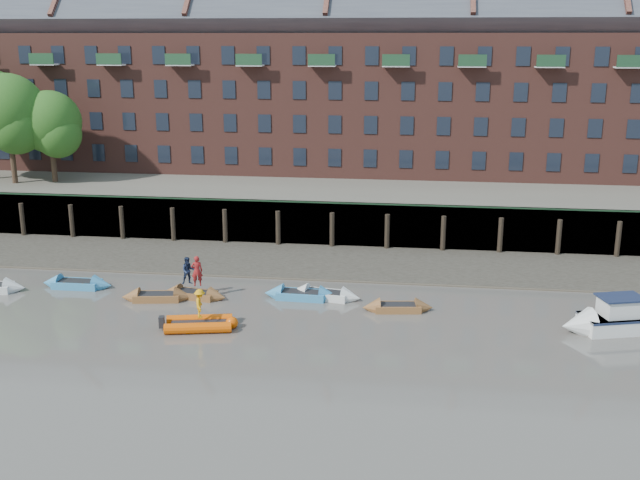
% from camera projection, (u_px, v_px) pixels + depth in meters
% --- Properties ---
extents(ground, '(220.00, 220.00, 0.00)m').
position_uv_depth(ground, '(233.00, 374.00, 34.20)').
color(ground, '#5A564F').
rests_on(ground, ground).
extents(foreshore, '(110.00, 8.00, 0.50)m').
position_uv_depth(foreshore, '(297.00, 261.00, 51.42)').
color(foreshore, '#3D382F').
rests_on(foreshore, ground).
extents(mud_band, '(110.00, 1.60, 0.10)m').
position_uv_depth(mud_band, '(288.00, 276.00, 48.17)').
color(mud_band, '#4C4336').
rests_on(mud_band, ground).
extents(river_wall, '(110.00, 1.23, 3.30)m').
position_uv_depth(river_wall, '(306.00, 223.00, 55.19)').
color(river_wall, '#2D2A26').
rests_on(river_wall, ground).
extents(bank_terrace, '(110.00, 28.00, 3.20)m').
position_uv_depth(bank_terrace, '(329.00, 188.00, 68.21)').
color(bank_terrace, '#5E594D').
rests_on(bank_terrace, ground).
extents(apartment_terrace, '(80.60, 15.56, 20.98)m').
position_uv_depth(apartment_terrace, '(330.00, 61.00, 66.21)').
color(apartment_terrace, brown).
rests_on(apartment_terrace, bank_terrace).
extents(tree_cluster, '(11.76, 7.74, 9.40)m').
position_uv_depth(tree_cluster, '(6.00, 111.00, 61.28)').
color(tree_cluster, '#3A281C').
rests_on(tree_cluster, bank_terrace).
extents(rowboat_1, '(4.40, 1.30, 1.28)m').
position_uv_depth(rowboat_1, '(77.00, 284.00, 45.91)').
color(rowboat_1, teal).
rests_on(rowboat_1, ground).
extents(rowboat_2, '(4.28, 1.84, 1.20)m').
position_uv_depth(rowboat_2, '(157.00, 297.00, 43.70)').
color(rowboat_2, brown).
rests_on(rowboat_2, ground).
extents(rowboat_3, '(4.13, 1.84, 1.16)m').
position_uv_depth(rowboat_3, '(195.00, 294.00, 44.13)').
color(rowboat_3, brown).
rests_on(rowboat_3, ground).
extents(rowboat_4, '(4.48, 1.44, 1.29)m').
position_uv_depth(rowboat_4, '(301.00, 295.00, 43.97)').
color(rowboat_4, teal).
rests_on(rowboat_4, ground).
extents(rowboat_5, '(4.44, 1.95, 1.25)m').
position_uv_depth(rowboat_5, '(325.00, 295.00, 44.01)').
color(rowboat_5, silver).
rests_on(rowboat_5, ground).
extents(rowboat_6, '(4.09, 1.67, 1.15)m').
position_uv_depth(rowboat_6, '(398.00, 307.00, 42.00)').
color(rowboat_6, brown).
rests_on(rowboat_6, ground).
extents(rib_tender, '(3.91, 2.47, 0.66)m').
position_uv_depth(rib_tender, '(202.00, 324.00, 39.40)').
color(rib_tender, '#DE4F04').
rests_on(rib_tender, ground).
extents(motor_launch, '(6.14, 3.47, 2.41)m').
position_uv_depth(motor_launch, '(608.00, 320.00, 39.00)').
color(motor_launch, silver).
rests_on(motor_launch, ground).
extents(person_rower_a, '(0.76, 0.61, 1.82)m').
position_uv_depth(person_rower_a, '(197.00, 271.00, 43.65)').
color(person_rower_a, maroon).
rests_on(person_rower_a, rowboat_3).
extents(person_rower_b, '(0.98, 0.90, 1.64)m').
position_uv_depth(person_rower_b, '(188.00, 271.00, 44.00)').
color(person_rower_b, '#19233F').
rests_on(person_rower_b, rowboat_3).
extents(person_rib_crew, '(0.80, 1.11, 1.55)m').
position_uv_depth(person_rib_crew, '(200.00, 304.00, 39.16)').
color(person_rib_crew, orange).
rests_on(person_rib_crew, rib_tender).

